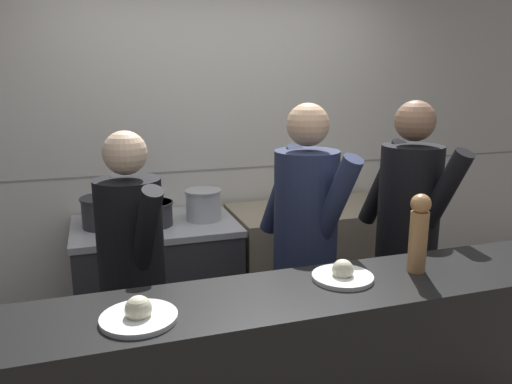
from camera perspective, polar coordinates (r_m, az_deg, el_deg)
wall_back_tiled at (r=3.71m, az=-4.36°, el=4.97°), size 8.00×0.06×2.60m
oven_range at (r=3.48m, az=-11.15°, el=-10.51°), size 1.05×0.71×0.89m
prep_counter at (r=3.77m, az=6.90°, el=-8.41°), size 1.24×0.65×0.90m
stock_pot at (r=3.30m, az=-16.93°, el=-2.08°), size 0.30×0.30×0.19m
sauce_pot at (r=3.26m, az=-11.76°, el=-2.34°), size 0.27×0.27×0.15m
braising_pot at (r=3.32m, az=-6.04°, el=-1.37°), size 0.24×0.24×0.20m
mixing_bowl_steel at (r=3.54m, az=3.65°, el=-1.43°), size 0.29×0.29×0.08m
plated_dish_main at (r=1.80m, az=-13.26°, el=-13.46°), size 0.27×0.27×0.09m
plated_dish_appetiser at (r=2.10m, az=9.88°, el=-9.26°), size 0.25×0.25×0.09m
pepper_mill at (r=2.20m, az=18.11°, el=-4.29°), size 0.08×0.08×0.34m
chef_head_cook at (r=2.58m, az=-13.96°, el=-8.88°), size 0.40×0.68×1.58m
chef_sous at (r=2.74m, az=5.63°, el=-5.79°), size 0.44×0.73×1.70m
chef_line at (r=3.02m, az=16.87°, el=-4.47°), size 0.43×0.74×1.70m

